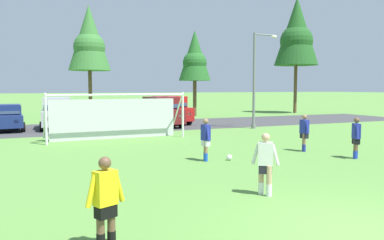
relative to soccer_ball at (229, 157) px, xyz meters
name	(u,v)px	position (x,y,z in m)	size (l,w,h in m)	color
ground_plane	(143,139)	(-1.34, 7.37, -0.11)	(400.00, 400.00, 0.00)	#598C3D
parking_lot_strip	(115,127)	(-1.34, 14.81, -0.11)	(52.00, 8.40, 0.01)	#3D3D3F
soccer_ball	(229,157)	(0.00, 0.00, 0.00)	(0.22, 0.22, 0.22)	white
soccer_goal	(116,116)	(-2.70, 7.99, 1.18)	(7.47, 2.12, 2.57)	white
referee	(106,204)	(-6.00, -6.50, 0.71)	(0.74, 0.37, 1.64)	brown
player_striker_near	(206,140)	(-0.90, 0.26, 0.71)	(0.26, 0.74, 1.64)	#936B4C
player_midfield_center	(356,138)	(4.81, -1.65, 0.71)	(0.49, 0.65, 1.64)	brown
player_defender_far	(265,164)	(-1.52, -4.69, 0.71)	(0.62, 0.54, 1.64)	tan
player_winger_left	(304,133)	(4.09, 0.59, 0.71)	(0.29, 0.73, 1.64)	#936B4C
parked_car_slot_far_left	(7,117)	(-8.40, 14.98, 0.77)	(2.20, 4.29, 1.72)	navy
parked_car_slot_left	(57,113)	(-5.28, 14.97, 1.00)	(2.38, 4.72, 2.16)	#B2B2BC
parked_car_slot_center_left	(109,115)	(-1.84, 14.16, 0.77)	(2.16, 4.27, 1.72)	#194C2D
parked_car_slot_center	(161,111)	(1.84, 13.67, 1.00)	(2.28, 4.67, 2.16)	maroon
parked_car_slot_center_right	(170,109)	(3.21, 15.54, 1.00)	(2.38, 4.72, 2.16)	red
tree_center_back	(89,40)	(-1.37, 25.84, 7.34)	(4.06, 4.06, 10.83)	brown
tree_mid_right	(195,57)	(8.31, 22.33, 5.72)	(3.18, 3.18, 8.49)	brown
tree_right_edge	(297,34)	(20.53, 22.15, 8.69)	(4.80, 4.80, 12.79)	brown
street_lamp	(256,79)	(7.47, 9.78, 3.31)	(2.00, 0.32, 6.57)	slate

